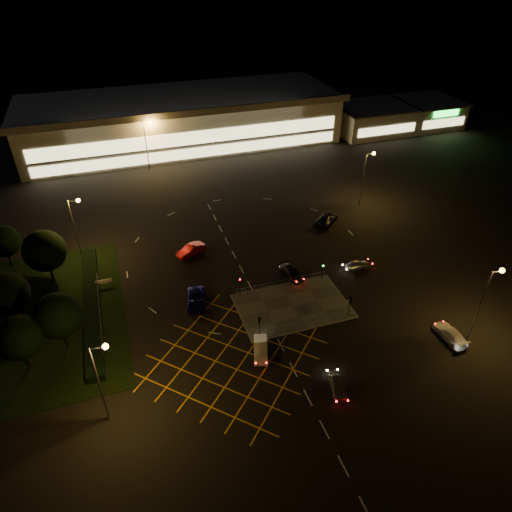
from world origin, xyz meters
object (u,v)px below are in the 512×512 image
object	(u,v)px
car_near_silver	(337,385)
car_left_blue	(196,300)
signal_nw	(240,283)
signal_sw	(259,323)
car_approach_white	(450,334)
signal_se	(350,302)
car_circ_red	(191,250)
car_queue_white	(261,349)
car_far_dkgrey	(292,273)
car_right_silver	(357,265)
car_east_grey	(326,219)
signal_ne	(323,266)

from	to	relation	value
car_near_silver	car_left_blue	world-z (taller)	car_left_blue
signal_nw	signal_sw	bearing A→B (deg)	-90.00
signal_nw	car_near_silver	bearing A→B (deg)	-73.36
signal_sw	car_approach_white	xyz separation A→B (m)	(21.72, -7.40, -1.66)
signal_sw	signal_se	bearing A→B (deg)	-180.00
car_circ_red	signal_se	bearing A→B (deg)	12.51
car_approach_white	car_near_silver	bearing A→B (deg)	8.56
car_near_silver	car_circ_red	xyz separation A→B (m)	(-9.54, 30.12, 0.14)
car_queue_white	car_far_dkgrey	world-z (taller)	car_queue_white
car_right_silver	car_approach_white	bearing A→B (deg)	-168.41
car_east_grey	signal_nw	bearing A→B (deg)	83.75
signal_sw	car_left_blue	xyz separation A→B (m)	(-5.89, 8.44, -1.63)
signal_sw	car_east_grey	xyz separation A→B (m)	(19.54, 22.18, -1.59)
car_east_grey	car_circ_red	bearing A→B (deg)	52.61
signal_sw	car_east_grey	world-z (taller)	signal_sw
car_queue_white	car_near_silver	bearing A→B (deg)	-33.51
car_near_silver	car_queue_white	size ratio (longest dim) A/B	0.85
car_queue_white	car_far_dkgrey	distance (m)	15.47
signal_nw	signal_ne	size ratio (longest dim) A/B	1.00
signal_sw	car_near_silver	world-z (taller)	signal_sw
car_left_blue	car_far_dkgrey	size ratio (longest dim) A/B	1.18
car_near_silver	car_far_dkgrey	distance (m)	20.23
car_far_dkgrey	signal_nw	bearing A→B (deg)	-177.89
signal_sw	signal_nw	xyz separation A→B (m)	(0.00, 7.99, 0.00)
car_near_silver	car_queue_white	distance (m)	9.60
car_near_silver	car_left_blue	bearing A→B (deg)	134.24
signal_ne	car_left_blue	bearing A→B (deg)	178.55
signal_nw	car_approach_white	bearing A→B (deg)	-35.32
car_near_silver	car_circ_red	size ratio (longest dim) A/B	0.80
car_near_silver	signal_nw	bearing A→B (deg)	119.41
signal_se	car_east_grey	size ratio (longest dim) A/B	0.56
car_far_dkgrey	car_queue_white	bearing A→B (deg)	-137.52
car_left_blue	car_east_grey	bearing A→B (deg)	40.06
signal_sw	car_queue_white	size ratio (longest dim) A/B	0.72
car_right_silver	car_approach_white	size ratio (longest dim) A/B	0.74
car_far_dkgrey	car_east_grey	bearing A→B (deg)	35.28
car_east_grey	car_approach_white	xyz separation A→B (m)	(2.17, -29.59, -0.07)
car_left_blue	car_right_silver	distance (m)	24.10
car_queue_white	car_approach_white	bearing A→B (deg)	4.99
car_right_silver	signal_nw	bearing A→B (deg)	92.44
car_left_blue	car_east_grey	world-z (taller)	car_east_grey
car_far_dkgrey	car_east_grey	size ratio (longest dim) A/B	0.81
car_left_blue	car_right_silver	xyz separation A→B (m)	(24.10, 0.50, -0.12)
car_near_silver	car_circ_red	bearing A→B (deg)	120.35
car_queue_white	car_circ_red	bearing A→B (deg)	115.99
signal_nw	car_queue_white	xyz separation A→B (m)	(-0.71, -10.50, -1.65)
signal_se	signal_ne	xyz separation A→B (m)	(0.00, 7.99, 0.00)
signal_nw	car_far_dkgrey	size ratio (longest dim) A/B	0.70
signal_sw	signal_nw	distance (m)	7.99
car_east_grey	car_left_blue	bearing A→B (deg)	76.14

